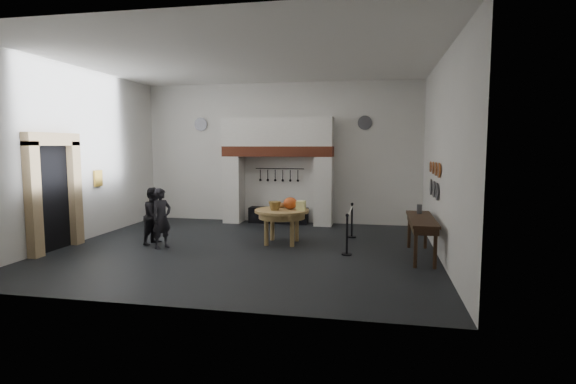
% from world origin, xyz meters
% --- Properties ---
extents(floor, '(9.00, 8.00, 0.02)m').
position_xyz_m(floor, '(0.00, 0.00, 0.00)').
color(floor, black).
rests_on(floor, ground).
extents(ceiling, '(9.00, 8.00, 0.02)m').
position_xyz_m(ceiling, '(0.00, 0.00, 4.50)').
color(ceiling, silver).
rests_on(ceiling, wall_back).
extents(wall_back, '(9.00, 0.02, 4.50)m').
position_xyz_m(wall_back, '(0.00, 4.00, 2.25)').
color(wall_back, silver).
rests_on(wall_back, floor).
extents(wall_front, '(9.00, 0.02, 4.50)m').
position_xyz_m(wall_front, '(0.00, -4.00, 2.25)').
color(wall_front, silver).
rests_on(wall_front, floor).
extents(wall_left, '(0.02, 8.00, 4.50)m').
position_xyz_m(wall_left, '(-4.50, 0.00, 2.25)').
color(wall_left, silver).
rests_on(wall_left, floor).
extents(wall_right, '(0.02, 8.00, 4.50)m').
position_xyz_m(wall_right, '(4.50, 0.00, 2.25)').
color(wall_right, silver).
rests_on(wall_right, floor).
extents(chimney_pier_left, '(0.55, 0.70, 2.15)m').
position_xyz_m(chimney_pier_left, '(-1.48, 3.65, 1.07)').
color(chimney_pier_left, silver).
rests_on(chimney_pier_left, floor).
extents(chimney_pier_right, '(0.55, 0.70, 2.15)m').
position_xyz_m(chimney_pier_right, '(1.48, 3.65, 1.07)').
color(chimney_pier_right, silver).
rests_on(chimney_pier_right, floor).
extents(hearth_brick_band, '(3.50, 0.72, 0.32)m').
position_xyz_m(hearth_brick_band, '(0.00, 3.65, 2.31)').
color(hearth_brick_band, '#9E442B').
rests_on(hearth_brick_band, chimney_pier_left).
extents(chimney_hood, '(3.50, 0.70, 0.90)m').
position_xyz_m(chimney_hood, '(0.00, 3.65, 2.92)').
color(chimney_hood, silver).
rests_on(chimney_hood, hearth_brick_band).
extents(iron_range, '(1.90, 0.45, 0.50)m').
position_xyz_m(iron_range, '(0.00, 3.72, 0.25)').
color(iron_range, black).
rests_on(iron_range, floor).
extents(utensil_rail, '(1.60, 0.02, 0.02)m').
position_xyz_m(utensil_rail, '(0.00, 3.92, 1.75)').
color(utensil_rail, black).
rests_on(utensil_rail, wall_back).
extents(door_recess, '(0.04, 1.10, 2.50)m').
position_xyz_m(door_recess, '(-4.47, -1.00, 1.25)').
color(door_recess, black).
rests_on(door_recess, floor).
extents(door_jamb_near, '(0.22, 0.30, 2.60)m').
position_xyz_m(door_jamb_near, '(-4.38, -1.70, 1.30)').
color(door_jamb_near, tan).
rests_on(door_jamb_near, floor).
extents(door_jamb_far, '(0.22, 0.30, 2.60)m').
position_xyz_m(door_jamb_far, '(-4.38, -0.30, 1.30)').
color(door_jamb_far, tan).
rests_on(door_jamb_far, floor).
extents(door_lintel, '(0.22, 1.70, 0.30)m').
position_xyz_m(door_lintel, '(-4.38, -1.00, 2.65)').
color(door_lintel, tan).
rests_on(door_lintel, door_jamb_near).
extents(wall_plaque, '(0.05, 0.34, 0.44)m').
position_xyz_m(wall_plaque, '(-4.45, 0.80, 1.60)').
color(wall_plaque, gold).
rests_on(wall_plaque, wall_left).
extents(work_table, '(1.75, 1.75, 0.07)m').
position_xyz_m(work_table, '(0.74, 0.79, 0.84)').
color(work_table, '#AC8651').
rests_on(work_table, floor).
extents(pumpkin, '(0.36, 0.36, 0.31)m').
position_xyz_m(pumpkin, '(0.94, 0.89, 1.03)').
color(pumpkin, '#CB511C').
rests_on(pumpkin, work_table).
extents(cheese_block_big, '(0.22, 0.22, 0.24)m').
position_xyz_m(cheese_block_big, '(1.24, 0.74, 0.99)').
color(cheese_block_big, '#FEF998').
rests_on(cheese_block_big, work_table).
extents(cheese_block_small, '(0.18, 0.18, 0.20)m').
position_xyz_m(cheese_block_small, '(1.22, 1.04, 0.97)').
color(cheese_block_small, '#DFCE85').
rests_on(cheese_block_small, work_table).
extents(wicker_basket, '(0.40, 0.40, 0.22)m').
position_xyz_m(wicker_basket, '(0.59, 0.64, 0.98)').
color(wicker_basket, olive).
rests_on(wicker_basket, work_table).
extents(bread_loaf, '(0.31, 0.18, 0.13)m').
position_xyz_m(bread_loaf, '(0.64, 1.14, 0.94)').
color(bread_loaf, '#AB703C').
rests_on(bread_loaf, work_table).
extents(visitor_near, '(0.55, 0.64, 1.47)m').
position_xyz_m(visitor_near, '(-2.03, -0.30, 0.74)').
color(visitor_near, black).
rests_on(visitor_near, floor).
extents(visitor_far, '(0.66, 0.79, 1.45)m').
position_xyz_m(visitor_far, '(-2.43, 0.10, 0.72)').
color(visitor_far, black).
rests_on(visitor_far, floor).
extents(side_table, '(0.55, 2.20, 0.06)m').
position_xyz_m(side_table, '(4.10, -0.01, 0.87)').
color(side_table, '#342313').
rests_on(side_table, floor).
extents(pewter_jug, '(0.12, 0.12, 0.22)m').
position_xyz_m(pewter_jug, '(4.10, 0.59, 1.01)').
color(pewter_jug, '#4D4E53').
rests_on(pewter_jug, side_table).
extents(copper_pan_a, '(0.03, 0.34, 0.34)m').
position_xyz_m(copper_pan_a, '(4.46, 0.20, 1.95)').
color(copper_pan_a, '#C6662D').
rests_on(copper_pan_a, wall_right).
extents(copper_pan_b, '(0.03, 0.32, 0.32)m').
position_xyz_m(copper_pan_b, '(4.46, 0.75, 1.95)').
color(copper_pan_b, '#C6662D').
rests_on(copper_pan_b, wall_right).
extents(copper_pan_c, '(0.03, 0.30, 0.30)m').
position_xyz_m(copper_pan_c, '(4.46, 1.30, 1.95)').
color(copper_pan_c, '#C6662D').
rests_on(copper_pan_c, wall_right).
extents(copper_pan_d, '(0.03, 0.28, 0.28)m').
position_xyz_m(copper_pan_d, '(4.46, 1.85, 1.95)').
color(copper_pan_d, '#C6662D').
rests_on(copper_pan_d, wall_right).
extents(pewter_plate_left, '(0.03, 0.40, 0.40)m').
position_xyz_m(pewter_plate_left, '(4.46, 0.40, 1.45)').
color(pewter_plate_left, '#4C4C51').
rests_on(pewter_plate_left, wall_right).
extents(pewter_plate_mid, '(0.03, 0.40, 0.40)m').
position_xyz_m(pewter_plate_mid, '(4.46, 1.00, 1.45)').
color(pewter_plate_mid, '#4C4C51').
rests_on(pewter_plate_mid, wall_right).
extents(pewter_plate_right, '(0.03, 0.40, 0.40)m').
position_xyz_m(pewter_plate_right, '(4.46, 1.60, 1.45)').
color(pewter_plate_right, '#4C4C51').
rests_on(pewter_plate_right, wall_right).
extents(pewter_plate_back_left, '(0.44, 0.03, 0.44)m').
position_xyz_m(pewter_plate_back_left, '(-2.70, 3.96, 3.20)').
color(pewter_plate_back_left, '#4C4C51').
rests_on(pewter_plate_back_left, wall_back).
extents(pewter_plate_back_right, '(0.44, 0.03, 0.44)m').
position_xyz_m(pewter_plate_back_right, '(2.70, 3.96, 3.20)').
color(pewter_plate_back_right, '#4C4C51').
rests_on(pewter_plate_back_right, wall_back).
extents(barrier_post_near, '(0.05, 0.05, 0.90)m').
position_xyz_m(barrier_post_near, '(2.46, -0.12, 0.45)').
color(barrier_post_near, black).
rests_on(barrier_post_near, floor).
extents(barrier_post_far, '(0.05, 0.05, 0.90)m').
position_xyz_m(barrier_post_far, '(2.46, 1.88, 0.45)').
color(barrier_post_far, black).
rests_on(barrier_post_far, floor).
extents(barrier_rope, '(0.04, 2.00, 0.04)m').
position_xyz_m(barrier_rope, '(2.46, 0.88, 0.85)').
color(barrier_rope, silver).
rests_on(barrier_rope, barrier_post_near).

